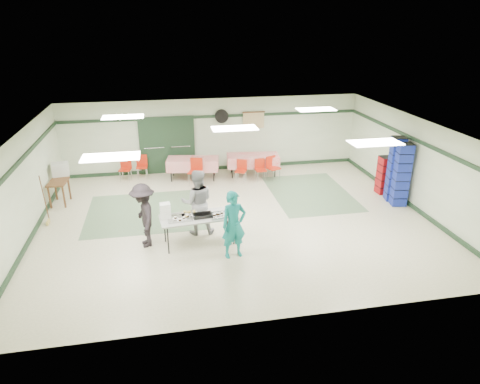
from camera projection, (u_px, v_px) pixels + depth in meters
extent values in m
plane|color=beige|center=(235.00, 219.00, 12.34)|extent=(11.00, 11.00, 0.00)
plane|color=silver|center=(235.00, 128.00, 11.32)|extent=(11.00, 11.00, 0.00)
plane|color=beige|center=(214.00, 135.00, 15.92)|extent=(11.00, 0.00, 11.00)
plane|color=beige|center=(278.00, 259.00, 7.73)|extent=(11.00, 0.00, 11.00)
plane|color=beige|center=(22.00, 189.00, 10.88)|extent=(0.00, 9.00, 9.00)
plane|color=beige|center=(416.00, 164.00, 12.77)|extent=(0.00, 9.00, 9.00)
cube|color=#1B331F|center=(213.00, 116.00, 15.63)|extent=(11.00, 0.06, 0.10)
cube|color=#1B331F|center=(215.00, 168.00, 16.38)|extent=(11.00, 0.06, 0.12)
cube|color=#1B331F|center=(18.00, 163.00, 10.62)|extent=(0.06, 9.00, 0.10)
cube|color=#1B331F|center=(33.00, 234.00, 11.38)|extent=(0.06, 9.00, 0.12)
cube|color=#1B331F|center=(418.00, 141.00, 12.50)|extent=(0.06, 9.00, 0.10)
cube|color=#1B331F|center=(408.00, 203.00, 13.26)|extent=(0.06, 9.00, 0.12)
cube|color=#62805D|center=(147.00, 212.00, 12.82)|extent=(3.50, 3.00, 0.01)
cube|color=#62805D|center=(310.00, 193.00, 14.18)|extent=(2.50, 3.50, 0.01)
cube|color=gray|center=(154.00, 146.00, 15.60)|extent=(0.90, 0.06, 2.10)
cube|color=gray|center=(181.00, 145.00, 15.77)|extent=(0.90, 0.06, 2.10)
cube|color=#1B331F|center=(167.00, 146.00, 15.67)|extent=(2.00, 0.03, 2.15)
cylinder|color=black|center=(222.00, 116.00, 15.65)|extent=(0.50, 0.10, 0.50)
cube|color=tan|center=(254.00, 120.00, 15.94)|extent=(0.80, 0.02, 0.60)
cube|color=#9C9C98|center=(199.00, 217.00, 10.77)|extent=(2.00, 0.98, 0.04)
cylinder|color=black|center=(168.00, 241.00, 10.41)|extent=(0.04, 0.04, 0.72)
cylinder|color=black|center=(234.00, 231.00, 10.86)|extent=(0.04, 0.04, 0.72)
cylinder|color=black|center=(165.00, 229.00, 10.97)|extent=(0.04, 0.04, 0.72)
cylinder|color=black|center=(227.00, 221.00, 11.41)|extent=(0.04, 0.04, 0.72)
cube|color=silver|center=(221.00, 215.00, 10.78)|extent=(0.60, 0.48, 0.02)
cube|color=silver|center=(193.00, 215.00, 10.82)|extent=(0.63, 0.50, 0.02)
cube|color=silver|center=(180.00, 219.00, 10.61)|extent=(0.64, 0.51, 0.02)
cube|color=black|center=(203.00, 215.00, 10.72)|extent=(0.50, 0.34, 0.08)
cube|color=white|center=(165.00, 211.00, 10.59)|extent=(0.27, 0.25, 0.40)
imported|color=#138387|center=(234.00, 225.00, 10.14)|extent=(0.68, 0.52, 1.68)
imported|color=gray|center=(197.00, 202.00, 11.25)|extent=(0.90, 0.72, 1.79)
imported|color=black|center=(144.00, 216.00, 10.63)|extent=(0.79, 1.16, 1.66)
cube|color=red|center=(253.00, 156.00, 15.57)|extent=(1.95, 1.01, 0.05)
cube|color=red|center=(253.00, 161.00, 15.64)|extent=(1.95, 1.03, 0.40)
cylinder|color=black|center=(232.00, 169.00, 15.37)|extent=(0.04, 0.04, 0.72)
cylinder|color=black|center=(275.00, 168.00, 15.48)|extent=(0.04, 0.04, 0.72)
cylinder|color=black|center=(231.00, 163.00, 15.94)|extent=(0.04, 0.04, 0.72)
cylinder|color=black|center=(273.00, 162.00, 16.06)|extent=(0.04, 0.04, 0.72)
cube|color=red|center=(193.00, 159.00, 15.19)|extent=(1.91, 1.07, 0.05)
cube|color=red|center=(193.00, 164.00, 15.26)|extent=(1.91, 1.09, 0.40)
cylinder|color=black|center=(171.00, 172.00, 15.04)|extent=(0.04, 0.04, 0.72)
cylinder|color=black|center=(214.00, 172.00, 15.07)|extent=(0.04, 0.04, 0.72)
cylinder|color=black|center=(173.00, 167.00, 15.60)|extent=(0.04, 0.04, 0.72)
cylinder|color=black|center=(214.00, 166.00, 15.63)|extent=(0.04, 0.04, 0.72)
cube|color=red|center=(261.00, 170.00, 15.13)|extent=(0.38, 0.38, 0.04)
cube|color=red|center=(260.00, 163.00, 15.20)|extent=(0.36, 0.06, 0.36)
cylinder|color=silver|center=(258.00, 177.00, 15.05)|extent=(0.02, 0.02, 0.38)
cylinder|color=silver|center=(266.00, 177.00, 15.11)|extent=(0.02, 0.02, 0.38)
cylinder|color=silver|center=(256.00, 174.00, 15.31)|extent=(0.02, 0.02, 0.38)
cylinder|color=silver|center=(263.00, 174.00, 15.37)|extent=(0.02, 0.02, 0.38)
cube|color=red|center=(241.00, 171.00, 15.01)|extent=(0.48, 0.48, 0.04)
cube|color=red|center=(242.00, 164.00, 15.08)|extent=(0.35, 0.18, 0.37)
cylinder|color=silver|center=(236.00, 178.00, 14.99)|extent=(0.02, 0.02, 0.38)
cylinder|color=silver|center=(244.00, 178.00, 14.92)|extent=(0.02, 0.02, 0.38)
cylinder|color=silver|center=(238.00, 175.00, 15.25)|extent=(0.02, 0.02, 0.38)
cylinder|color=silver|center=(246.00, 176.00, 15.19)|extent=(0.02, 0.02, 0.38)
cube|color=red|center=(274.00, 168.00, 15.20)|extent=(0.52, 0.52, 0.04)
cube|color=red|center=(271.00, 161.00, 15.25)|extent=(0.38, 0.19, 0.39)
cylinder|color=silver|center=(273.00, 176.00, 15.08)|extent=(0.02, 0.02, 0.41)
cylinder|color=silver|center=(280.00, 175.00, 15.25)|extent=(0.02, 0.02, 0.41)
cylinder|color=silver|center=(267.00, 174.00, 15.32)|extent=(0.02, 0.02, 0.41)
cylinder|color=silver|center=(274.00, 172.00, 15.49)|extent=(0.02, 0.02, 0.41)
cube|color=red|center=(195.00, 172.00, 14.70)|extent=(0.56, 0.56, 0.04)
cube|color=red|center=(197.00, 164.00, 14.79)|extent=(0.42, 0.20, 0.43)
cylinder|color=silver|center=(189.00, 180.00, 14.67)|extent=(0.02, 0.02, 0.45)
cylinder|color=silver|center=(199.00, 181.00, 14.61)|extent=(0.02, 0.02, 0.45)
cylinder|color=silver|center=(192.00, 177.00, 14.99)|extent=(0.02, 0.02, 0.45)
cylinder|color=silver|center=(202.00, 177.00, 14.92)|extent=(0.02, 0.02, 0.45)
cube|color=red|center=(142.00, 167.00, 15.36)|extent=(0.41, 0.41, 0.04)
cube|color=red|center=(142.00, 160.00, 15.43)|extent=(0.39, 0.06, 0.39)
cylinder|color=silver|center=(138.00, 174.00, 15.28)|extent=(0.02, 0.02, 0.41)
cylinder|color=silver|center=(147.00, 174.00, 15.32)|extent=(0.02, 0.02, 0.41)
cylinder|color=silver|center=(138.00, 172.00, 15.56)|extent=(0.02, 0.02, 0.41)
cylinder|color=silver|center=(147.00, 171.00, 15.60)|extent=(0.02, 0.02, 0.41)
cube|color=red|center=(125.00, 170.00, 15.08)|extent=(0.46, 0.46, 0.04)
cube|color=red|center=(126.00, 162.00, 15.16)|extent=(0.39, 0.12, 0.39)
cylinder|color=silver|center=(120.00, 177.00, 15.03)|extent=(0.02, 0.02, 0.41)
cylinder|color=silver|center=(129.00, 177.00, 15.02)|extent=(0.02, 0.02, 0.41)
cylinder|color=silver|center=(123.00, 174.00, 15.31)|extent=(0.02, 0.02, 0.41)
cylinder|color=silver|center=(131.00, 174.00, 15.31)|extent=(0.02, 0.02, 0.41)
cube|color=navy|center=(401.00, 175.00, 12.95)|extent=(0.50, 0.50, 1.97)
cube|color=maroon|center=(384.00, 175.00, 13.96)|extent=(0.40, 0.40, 1.26)
cube|color=navy|center=(395.00, 169.00, 13.28)|extent=(0.47, 0.47, 2.06)
cube|color=brown|center=(58.00, 182.00, 13.12)|extent=(0.58, 0.84, 0.05)
cube|color=brown|center=(50.00, 198.00, 12.92)|extent=(0.05, 0.05, 0.70)
cube|color=brown|center=(64.00, 197.00, 12.97)|extent=(0.05, 0.05, 0.70)
cube|color=brown|center=(56.00, 190.00, 13.54)|extent=(0.05, 0.05, 0.70)
cube|color=brown|center=(69.00, 189.00, 13.59)|extent=(0.05, 0.05, 0.70)
cube|color=beige|center=(60.00, 169.00, 13.55)|extent=(0.56, 0.51, 0.39)
cylinder|color=brown|center=(44.00, 199.00, 11.82)|extent=(0.04, 0.23, 1.44)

